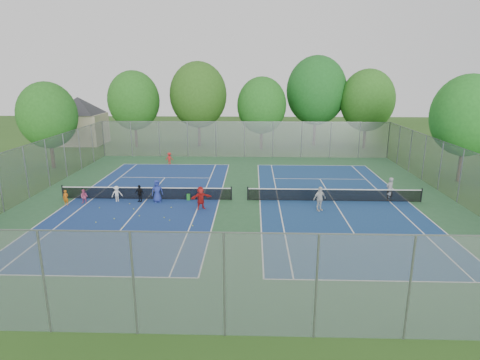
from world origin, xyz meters
The scene contains 40 objects.
ground centered at (0.00, 0.00, 0.00)m, with size 120.00×120.00×0.00m, color #295019.
court_pad centered at (0.00, 0.00, 0.01)m, with size 32.00×32.00×0.01m, color #2B5B34.
court_left centered at (-7.00, 0.00, 0.02)m, with size 10.97×23.77×0.01m, color navy.
court_right centered at (7.00, 0.00, 0.02)m, with size 10.97×23.77×0.01m, color navy.
net_left centered at (-7.00, 0.00, 0.46)m, with size 12.87×0.10×0.91m, color black.
net_right centered at (7.00, 0.00, 0.46)m, with size 12.87×0.10×0.91m, color black.
fence_north centered at (0.00, 16.00, 2.00)m, with size 32.00×0.10×4.00m, color gray.
fence_south centered at (0.00, -16.00, 2.00)m, with size 32.00×0.10×4.00m, color gray.
fence_west centered at (-16.00, 0.00, 2.00)m, with size 32.00×0.10×4.00m, color gray.
fence_east centered at (16.00, 0.00, 2.00)m, with size 32.00×0.10×4.00m, color gray.
house centered at (-22.00, 24.00, 4.21)m, with size 11.03×11.03×7.30m.
tree_nw centered at (-14.00, 22.00, 5.89)m, with size 6.40×6.40×9.58m.
tree_nl centered at (-6.00, 23.00, 6.54)m, with size 7.20×7.20×10.69m.
tree_nc centered at (2.00, 21.00, 5.39)m, with size 6.00×6.00×8.85m.
tree_nr centered at (9.00, 24.00, 7.04)m, with size 7.60×7.60×11.42m.
tree_ne centered at (15.00, 22.00, 5.97)m, with size 6.60×6.60×9.77m.
tree_side_w centered at (-19.00, 10.00, 5.24)m, with size 5.60×5.60×8.47m.
tree_side_e centered at (19.00, 6.00, 5.74)m, with size 6.00×6.00×9.20m.
ball_crate centered at (-6.51, 0.64, 0.14)m, with size 0.33×0.33×0.29m, color blue.
ball_hopper centered at (-3.82, -0.11, 0.24)m, with size 0.24×0.24×0.47m, color #27902A.
student_a centered at (-12.42, -1.57, 0.56)m, with size 0.41×0.27×1.12m, color #CA6313.
student_b centered at (-11.25, -1.17, 0.53)m, with size 0.52×0.40×1.06m, color #CD4F7E.
student_c centered at (-9.04, -0.60, 0.60)m, with size 0.77×0.44×1.19m, color silver.
student_d centered at (-7.35, -0.60, 0.64)m, with size 0.75×0.31×1.29m, color black.
student_e centered at (-6.03, -0.60, 0.84)m, with size 0.82×0.53×1.67m, color navy.
student_f centered at (-2.63, -2.09, 0.81)m, with size 1.51×0.48×1.63m, color red.
child_far_baseline centered at (-7.72, 12.09, 0.61)m, with size 0.79×0.46×1.23m, color red.
instructor centered at (11.09, 0.16, 0.91)m, with size 0.66×0.43×1.81m, color gray.
teen_court_b centered at (5.57, -2.18, 0.86)m, with size 1.01×0.42×1.72m, color silver.
tennis_ball_0 centered at (-6.99, -5.85, 0.03)m, with size 0.07×0.07×0.07m, color #F1F338.
tennis_ball_1 centered at (-4.81, -4.00, 0.03)m, with size 0.07×0.07×0.07m, color #B0CA2F.
tennis_ball_2 centered at (-9.77, -2.21, 0.03)m, with size 0.07×0.07×0.07m, color #AED130.
tennis_ball_3 centered at (-7.93, -1.24, 0.03)m, with size 0.07×0.07×0.07m, color gold.
tennis_ball_4 centered at (-8.96, -5.01, 0.03)m, with size 0.07×0.07×0.07m, color yellow.
tennis_ball_5 centered at (-2.73, -5.38, 0.03)m, with size 0.07×0.07×0.07m, color #C7F338.
tennis_ball_6 centered at (-4.35, -4.51, 0.03)m, with size 0.07×0.07×0.07m, color #C0E134.
tennis_ball_7 centered at (-8.01, -4.33, 0.03)m, with size 0.07×0.07×0.07m, color #CAF438.
tennis_ball_8 centered at (-4.76, -1.94, 0.03)m, with size 0.07×0.07×0.07m, color #CCD331.
tennis_ball_9 centered at (-6.53, -3.75, 0.03)m, with size 0.07×0.07×0.07m, color #B1D231.
tennis_ball_10 centered at (-7.30, -2.38, 0.03)m, with size 0.07×0.07×0.07m, color #C3DF33.
Camera 1 is at (0.96, -28.55, 9.19)m, focal length 30.00 mm.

